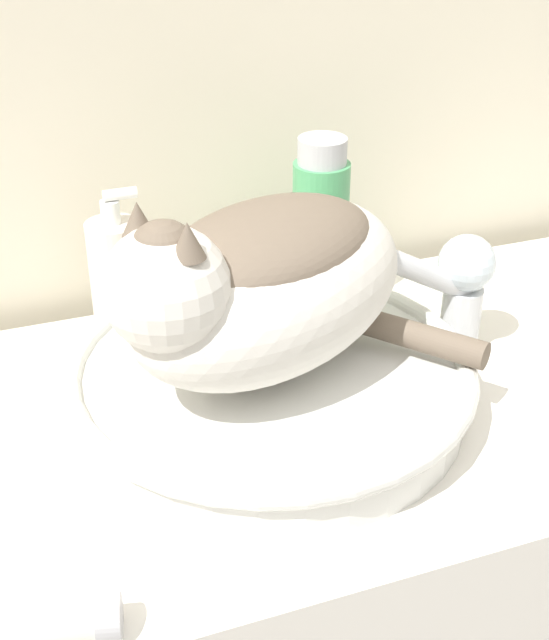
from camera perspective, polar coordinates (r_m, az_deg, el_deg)
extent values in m
cube|color=beige|center=(1.06, -3.70, 18.36)|extent=(8.00, 0.05, 2.40)
cylinder|color=silver|center=(0.89, -0.28, -4.25)|extent=(0.39, 0.39, 0.05)
torus|color=silver|center=(0.88, -0.29, -2.99)|extent=(0.41, 0.41, 0.02)
ellipsoid|color=silver|center=(0.83, -0.30, 2.05)|extent=(0.36, 0.31, 0.16)
ellipsoid|color=#6B5B4C|center=(0.82, -0.31, 4.70)|extent=(0.28, 0.24, 0.07)
sphere|color=silver|center=(0.74, -6.94, 2.02)|extent=(0.11, 0.11, 0.11)
sphere|color=#6B5B4C|center=(0.72, -7.09, 4.11)|extent=(0.06, 0.06, 0.06)
cone|color=#6B5B4C|center=(0.73, -8.75, 6.41)|extent=(0.03, 0.03, 0.03)
cone|color=#6B5B4C|center=(0.69, -5.57, 5.11)|extent=(0.03, 0.03, 0.03)
cylinder|color=#6B5B4C|center=(0.90, 8.50, -0.86)|extent=(0.12, 0.15, 0.03)
cylinder|color=silver|center=(1.00, 11.80, 0.07)|extent=(0.04, 0.04, 0.07)
cylinder|color=silver|center=(0.94, 9.70, 2.91)|extent=(0.12, 0.04, 0.08)
sphere|color=silver|center=(0.97, 12.22, 3.58)|extent=(0.06, 0.06, 0.06)
cylinder|color=silver|center=(0.98, -10.01, 2.17)|extent=(0.06, 0.06, 0.15)
cylinder|color=white|center=(0.95, -10.47, 6.80)|extent=(0.02, 0.02, 0.02)
cylinder|color=white|center=(0.94, -9.87, 7.95)|extent=(0.03, 0.01, 0.01)
cylinder|color=#4CA366|center=(1.03, 2.92, 5.20)|extent=(0.06, 0.06, 0.18)
cylinder|color=#B7B7BC|center=(0.99, 3.08, 10.76)|extent=(0.05, 0.05, 0.03)
cylinder|color=silver|center=(0.70, -16.25, -18.26)|extent=(0.12, 0.06, 0.03)
cylinder|color=#B7B7BC|center=(0.69, -10.54, -18.20)|extent=(0.03, 0.04, 0.04)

